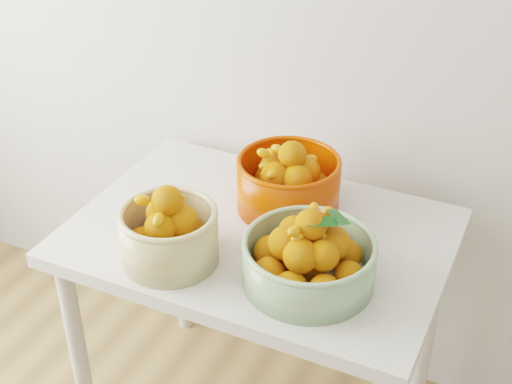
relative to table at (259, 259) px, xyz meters
The scene contains 4 objects.
table is the anchor object (origin of this frame).
bowl_cream 0.31m from the table, 126.34° to the right, with size 0.31×0.31×0.21m.
bowl_green 0.29m from the table, 36.35° to the right, with size 0.36×0.36×0.21m.
bowl_orange 0.23m from the table, 80.16° to the left, with size 0.35×0.35×0.21m.
Camera 1 is at (0.39, 0.18, 1.86)m, focal length 50.00 mm.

